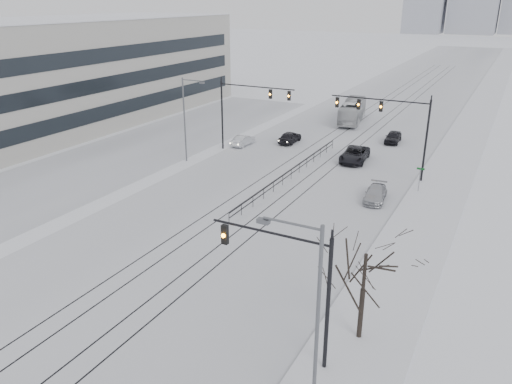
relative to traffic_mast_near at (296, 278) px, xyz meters
name	(u,v)px	position (x,y,z in m)	size (l,w,h in m)	color
ground	(42,362)	(-10.79, -6.00, -4.56)	(500.00, 500.00, 0.00)	white
road	(373,118)	(-10.79, 54.00, -4.55)	(22.00, 260.00, 0.02)	silver
sidewalk_east	(471,128)	(2.71, 54.00, -4.48)	(5.00, 260.00, 0.16)	silver
curb	(452,126)	(0.26, 54.00, -4.50)	(0.10, 260.00, 0.12)	gray
parking_strip	(160,141)	(-30.79, 29.00, -4.55)	(14.00, 60.00, 0.03)	silver
tram_rails	(326,153)	(-10.79, 34.00, -4.54)	(5.30, 180.00, 0.01)	black
office_building	(50,74)	(-48.76, 29.00, 2.50)	(20.20, 62.20, 14.11)	#B7B6AD
traffic_mast_near	(296,278)	(0.00, 0.00, 0.00)	(6.10, 0.37, 7.00)	black
traffic_mast_ne	(392,120)	(-2.64, 29.00, 1.20)	(9.60, 0.37, 8.00)	black
traffic_mast_nw	(245,104)	(-19.31, 30.00, 1.01)	(9.10, 0.37, 8.00)	black
street_light_east	(311,312)	(1.91, -3.00, 0.65)	(2.73, 0.25, 9.00)	#595B60
street_light_west	(187,114)	(-22.99, 24.00, 0.65)	(2.73, 0.25, 9.00)	#595B60
bare_tree	(365,263)	(2.41, 3.00, -0.07)	(4.40, 4.40, 6.10)	black
median_fence	(291,174)	(-10.79, 24.00, -4.04)	(0.06, 24.00, 1.00)	black
street_sign	(420,176)	(1.01, 26.00, -2.96)	(0.70, 0.06, 2.40)	#595B60
sedan_sb_inner	(290,137)	(-16.29, 35.96, -3.85)	(1.69, 4.19, 1.43)	black
sedan_sb_outer	(243,140)	(-20.79, 32.27, -3.94)	(1.32, 3.78, 1.25)	silver
sedan_nb_front	(355,155)	(-7.00, 32.39, -3.80)	(2.54, 5.51, 1.53)	black
sedan_nb_right	(375,194)	(-1.97, 22.27, -3.95)	(1.71, 4.20, 1.22)	#B0B2B8
sedan_nb_far	(393,137)	(-5.09, 41.93, -3.86)	(1.65, 4.09, 1.40)	black
box_truck	(352,111)	(-13.01, 50.43, -3.04)	(2.56, 10.93, 3.04)	#BCBEC0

